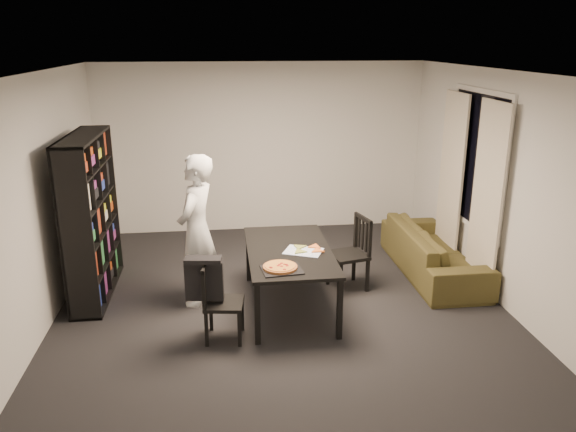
{
  "coord_description": "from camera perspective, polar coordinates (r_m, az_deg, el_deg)",
  "views": [
    {
      "loc": [
        -0.64,
        -5.82,
        2.92
      ],
      "look_at": [
        0.08,
        0.04,
        1.05
      ],
      "focal_mm": 35.0,
      "sensor_mm": 36.0,
      "label": 1
    }
  ],
  "objects": [
    {
      "name": "room",
      "position": [
        6.07,
        -0.7,
        2.1
      ],
      "size": [
        5.01,
        5.51,
        2.61
      ],
      "color": "black",
      "rests_on": "ground"
    },
    {
      "name": "window_pane",
      "position": [
        7.28,
        18.66,
        5.4
      ],
      "size": [
        0.02,
        1.4,
        1.6
      ],
      "primitive_type": "cube",
      "color": "black",
      "rests_on": "room"
    },
    {
      "name": "window_frame",
      "position": [
        7.28,
        18.62,
        5.4
      ],
      "size": [
        0.03,
        1.52,
        1.72
      ],
      "primitive_type": "cube",
      "color": "white",
      "rests_on": "room"
    },
    {
      "name": "curtain_left",
      "position": [
        6.87,
        19.55,
        1.61
      ],
      "size": [
        0.03,
        0.7,
        2.25
      ],
      "primitive_type": "cube",
      "color": "beige",
      "rests_on": "room"
    },
    {
      "name": "curtain_right",
      "position": [
        7.78,
        16.23,
        3.72
      ],
      "size": [
        0.03,
        0.7,
        2.25
      ],
      "primitive_type": "cube",
      "color": "beige",
      "rests_on": "room"
    },
    {
      "name": "bookshelf",
      "position": [
        6.88,
        -19.41,
        -0.09
      ],
      "size": [
        0.35,
        1.5,
        1.9
      ],
      "primitive_type": "cube",
      "color": "black",
      "rests_on": "room"
    },
    {
      "name": "dining_table",
      "position": [
        6.24,
        0.11,
        -3.97
      ],
      "size": [
        0.92,
        1.66,
        0.69
      ],
      "color": "black",
      "rests_on": "room"
    },
    {
      "name": "chair_left",
      "position": [
        5.7,
        -7.33,
        -8.1
      ],
      "size": [
        0.42,
        0.42,
        0.82
      ],
      "rotation": [
        0.0,
        0.0,
        1.44
      ],
      "color": "black",
      "rests_on": "room"
    },
    {
      "name": "chair_right",
      "position": [
        6.83,
        6.78,
        -3.21
      ],
      "size": [
        0.5,
        0.5,
        0.9
      ],
      "rotation": [
        0.0,
        0.0,
        -1.33
      ],
      "color": "black",
      "rests_on": "room"
    },
    {
      "name": "draped_jacket",
      "position": [
        5.63,
        -8.54,
        -6.16
      ],
      "size": [
        0.39,
        0.2,
        0.45
      ],
      "rotation": [
        0.0,
        0.0,
        1.44
      ],
      "color": "black",
      "rests_on": "chair_left"
    },
    {
      "name": "person",
      "position": [
        6.37,
        -9.23,
        -1.47
      ],
      "size": [
        0.61,
        0.74,
        1.73
      ],
      "primitive_type": "imported",
      "rotation": [
        0.0,
        0.0,
        -1.93
      ],
      "color": "silver",
      "rests_on": "room"
    },
    {
      "name": "baking_tray",
      "position": [
        5.68,
        -0.63,
        -5.47
      ],
      "size": [
        0.43,
        0.36,
        0.01
      ],
      "primitive_type": "cube",
      "rotation": [
        0.0,
        0.0,
        0.12
      ],
      "color": "black",
      "rests_on": "dining_table"
    },
    {
      "name": "pepperoni_pizza",
      "position": [
        5.7,
        -0.8,
        -5.18
      ],
      "size": [
        0.35,
        0.35,
        0.03
      ],
      "rotation": [
        0.0,
        0.0,
        0.02
      ],
      "color": "#A05B2E",
      "rests_on": "dining_table"
    },
    {
      "name": "kitchen_towel",
      "position": [
        6.17,
        1.57,
        -3.6
      ],
      "size": [
        0.49,
        0.44,
        0.01
      ],
      "primitive_type": "cube",
      "rotation": [
        0.0,
        0.0,
        -0.42
      ],
      "color": "white",
      "rests_on": "dining_table"
    },
    {
      "name": "pizza_slices",
      "position": [
        6.21,
        2.0,
        -3.34
      ],
      "size": [
        0.4,
        0.34,
        0.01
      ],
      "primitive_type": null,
      "rotation": [
        0.0,
        0.0,
        -0.09
      ],
      "color": "gold",
      "rests_on": "dining_table"
    },
    {
      "name": "sofa",
      "position": [
        7.5,
        14.57,
        -3.46
      ],
      "size": [
        0.8,
        2.05,
        0.6
      ],
      "primitive_type": "imported",
      "rotation": [
        0.0,
        0.0,
        1.57
      ],
      "color": "#403419",
      "rests_on": "room"
    }
  ]
}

